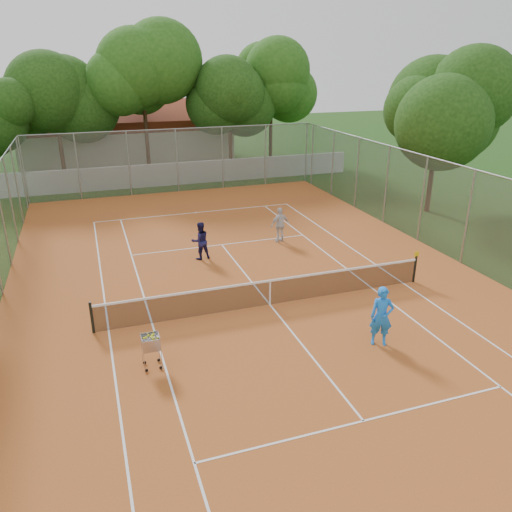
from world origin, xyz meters
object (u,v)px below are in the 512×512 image
object	(u,v)px
player_far_right	(280,225)
clubhouse	(126,134)
ball_hopper	(151,350)
tennis_net	(270,292)
player_near	(382,316)
player_far_left	(200,241)

from	to	relation	value
player_far_right	clubhouse	bearing A→B (deg)	-88.21
clubhouse	ball_hopper	distance (m)	31.63
tennis_net	player_near	xyz separation A→B (m)	(2.24, -3.48, 0.44)
ball_hopper	tennis_net	bearing A→B (deg)	9.35
clubhouse	ball_hopper	size ratio (longest dim) A/B	15.20
tennis_net	player_far_right	world-z (taller)	player_far_right
player_far_right	ball_hopper	bearing A→B (deg)	39.91
clubhouse	player_far_left	world-z (taller)	clubhouse
tennis_net	player_far_left	size ratio (longest dim) A/B	7.22
player_near	player_far_right	size ratio (longest dim) A/B	1.12
player_near	player_far_right	xyz separation A→B (m)	(0.48, 9.42, -0.10)
player_near	player_far_right	world-z (taller)	player_near
player_near	player_far_left	size ratio (longest dim) A/B	1.13
tennis_net	ball_hopper	bearing A→B (deg)	-150.68
clubhouse	player_near	xyz separation A→B (m)	(4.24, -32.48, -1.25)
player_far_right	ball_hopper	world-z (taller)	player_far_right
tennis_net	clubhouse	world-z (taller)	clubhouse
tennis_net	clubhouse	xyz separation A→B (m)	(-2.00, 29.00, 1.69)
clubhouse	player_far_right	bearing A→B (deg)	-78.44
player_far_left	ball_hopper	bearing A→B (deg)	58.33
clubhouse	player_far_right	size ratio (longest dim) A/B	9.90
clubhouse	player_near	world-z (taller)	clubhouse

